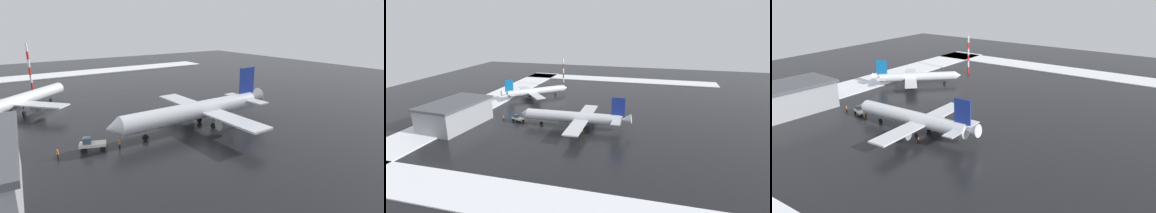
% 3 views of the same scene
% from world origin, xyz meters
% --- Properties ---
extents(ground_plane, '(240.00, 240.00, 0.00)m').
position_xyz_m(ground_plane, '(0.00, 0.00, 0.00)').
color(ground_plane, black).
extents(snow_bank_left, '(14.00, 116.00, 0.30)m').
position_xyz_m(snow_bank_left, '(-67.00, 0.00, 0.15)').
color(snow_bank_left, white).
rests_on(snow_bank_left, ground_plane).
extents(airplane_parked_portside, '(33.04, 39.93, 11.87)m').
position_xyz_m(airplane_parked_portside, '(21.62, -1.92, 3.92)').
color(airplane_parked_portside, silver).
rests_on(airplane_parked_portside, ground_plane).
extents(airplane_parked_starboard, '(25.69, 26.85, 9.96)m').
position_xyz_m(airplane_parked_starboard, '(-12.82, -32.04, 3.29)').
color(airplane_parked_starboard, silver).
rests_on(airplane_parked_starboard, ground_plane).
extents(pushback_tug, '(3.70, 5.08, 2.50)m').
position_xyz_m(pushback_tug, '(20.71, -24.65, 1.28)').
color(pushback_tug, silver).
rests_on(pushback_tug, ground_plane).
extents(ground_crew_mid_apron, '(0.36, 0.36, 1.71)m').
position_xyz_m(ground_crew_mid_apron, '(22.77, -20.23, 0.97)').
color(ground_crew_mid_apron, black).
rests_on(ground_crew_mid_apron, ground_plane).
extents(ground_crew_beside_wing, '(0.36, 0.36, 1.71)m').
position_xyz_m(ground_crew_beside_wing, '(20.96, -30.39, 0.97)').
color(ground_crew_beside_wing, black).
rests_on(ground_crew_beside_wing, ground_plane).
extents(antenna_mast, '(0.70, 0.70, 15.62)m').
position_xyz_m(antenna_mast, '(-39.80, -26.41, 7.81)').
color(antenna_mast, red).
rests_on(antenna_mast, ground_plane).
extents(traffic_cone_near_nose, '(0.36, 0.36, 0.55)m').
position_xyz_m(traffic_cone_near_nose, '(11.81, -9.85, 0.28)').
color(traffic_cone_near_nose, orange).
rests_on(traffic_cone_near_nose, ground_plane).
extents(traffic_cone_mid_line, '(0.36, 0.36, 0.55)m').
position_xyz_m(traffic_cone_mid_line, '(24.27, 1.29, 0.28)').
color(traffic_cone_mid_line, orange).
rests_on(traffic_cone_mid_line, ground_plane).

